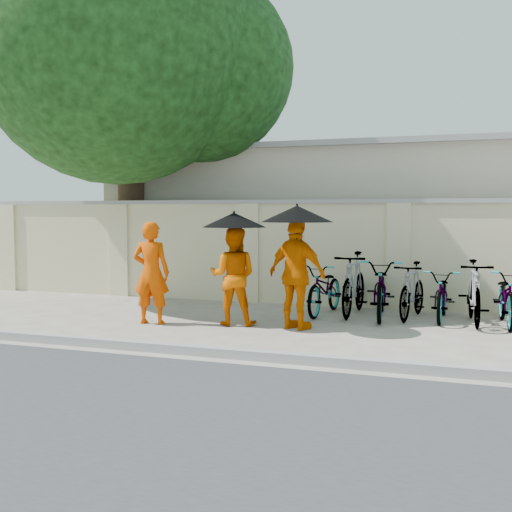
% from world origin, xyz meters
% --- Properties ---
extents(ground, '(80.00, 80.00, 0.00)m').
position_xyz_m(ground, '(0.00, 0.00, 0.00)').
color(ground, '#AEA595').
extents(kerb, '(40.00, 0.16, 0.12)m').
position_xyz_m(kerb, '(0.00, -1.70, 0.06)').
color(kerb, gray).
rests_on(kerb, ground).
extents(compound_wall, '(20.00, 0.30, 2.00)m').
position_xyz_m(compound_wall, '(1.00, 3.20, 1.00)').
color(compound_wall, beige).
rests_on(compound_wall, ground).
extents(building_behind, '(14.00, 6.00, 3.20)m').
position_xyz_m(building_behind, '(2.00, 7.00, 1.60)').
color(building_behind, beige).
rests_on(building_behind, ground).
extents(shade_tree, '(6.70, 6.20, 8.20)m').
position_xyz_m(shade_tree, '(-3.66, 2.97, 5.10)').
color(shade_tree, brown).
rests_on(shade_tree, ground).
extents(monk_left, '(0.67, 0.48, 1.69)m').
position_xyz_m(monk_left, '(-1.63, 0.16, 0.84)').
color(monk_left, '#DE4600').
rests_on(monk_left, ground).
extents(monk_center, '(0.88, 0.74, 1.60)m').
position_xyz_m(monk_center, '(-0.32, 0.52, 0.80)').
color(monk_center, '#DF5A00').
rests_on(monk_center, ground).
extents(parasol_center, '(1.03, 1.03, 0.92)m').
position_xyz_m(parasol_center, '(-0.27, 0.44, 1.71)').
color(parasol_center, black).
rests_on(parasol_center, ground).
extents(monk_right, '(1.11, 0.75, 1.75)m').
position_xyz_m(monk_right, '(0.76, 0.48, 0.87)').
color(monk_right, '#E16300').
rests_on(monk_right, ground).
extents(parasol_right, '(1.12, 1.12, 0.95)m').
position_xyz_m(parasol_right, '(0.78, 0.40, 1.81)').
color(parasol_right, black).
rests_on(parasol_right, ground).
extents(bike_0, '(0.73, 1.79, 0.92)m').
position_xyz_m(bike_0, '(0.84, 2.07, 0.46)').
color(bike_0, gray).
rests_on(bike_0, ground).
extents(bike_1, '(0.53, 1.88, 1.13)m').
position_xyz_m(bike_1, '(1.34, 2.11, 0.56)').
color(bike_1, gray).
rests_on(bike_1, ground).
extents(bike_2, '(0.92, 2.04, 1.03)m').
position_xyz_m(bike_2, '(1.85, 2.01, 0.52)').
color(bike_2, gray).
rests_on(bike_2, ground).
extents(bike_3, '(0.67, 1.68, 0.98)m').
position_xyz_m(bike_3, '(2.36, 2.10, 0.49)').
color(bike_3, gray).
rests_on(bike_3, ground).
extents(bike_4, '(0.59, 1.67, 0.88)m').
position_xyz_m(bike_4, '(2.86, 2.12, 0.44)').
color(bike_4, gray).
rests_on(bike_4, ground).
extents(bike_5, '(0.67, 1.79, 1.05)m').
position_xyz_m(bike_5, '(3.37, 1.89, 0.53)').
color(bike_5, gray).
rests_on(bike_5, ground).
extents(bike_6, '(0.76, 1.81, 0.92)m').
position_xyz_m(bike_6, '(3.88, 1.94, 0.46)').
color(bike_6, gray).
rests_on(bike_6, ground).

